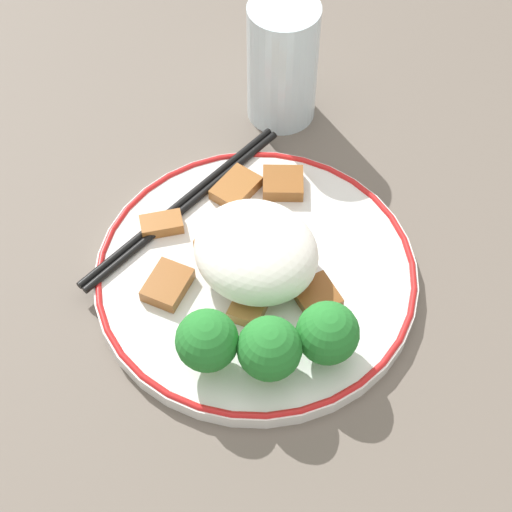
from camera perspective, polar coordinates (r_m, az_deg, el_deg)
The scene contains 15 objects.
ground_plane at distance 0.66m, azimuth -0.00°, elevation -1.65°, with size 3.00×3.00×0.00m, color #665B51.
plate at distance 0.66m, azimuth -0.00°, elevation -1.25°, with size 0.25×0.25×0.02m.
rice_mound at distance 0.64m, azimuth -0.03°, elevation 0.67°, with size 0.10×0.09×0.05m.
broccoli_back_left at distance 0.59m, azimuth -3.28°, elevation -5.70°, with size 0.04×0.04×0.05m.
broccoli_back_center at distance 0.58m, azimuth 0.90°, elevation -6.24°, with size 0.05×0.05×0.05m.
broccoli_back_right at distance 0.59m, azimuth 4.79°, elevation -5.17°, with size 0.04×0.04×0.05m.
meat_near_front at distance 0.64m, azimuth 4.04°, elevation -2.66°, with size 0.04×0.04×0.01m.
meat_near_left at distance 0.66m, azimuth -2.42°, elevation 0.81°, with size 0.04×0.03×0.01m.
meat_near_right at distance 0.64m, azimuth -5.92°, elevation -1.93°, with size 0.04×0.04×0.01m.
meat_near_back at distance 0.70m, azimuth 1.81°, elevation 4.87°, with size 0.04×0.04×0.01m.
meat_on_rice_edge at distance 0.70m, azimuth -1.35°, elevation 4.55°, with size 0.03×0.04×0.01m.
meat_mid_left at distance 0.68m, azimuth -6.32°, elevation 2.12°, with size 0.03×0.04×0.01m.
meat_mid_right at distance 0.63m, azimuth -0.29°, elevation -3.03°, with size 0.04×0.05×0.01m.
chopsticks at distance 0.69m, azimuth -4.88°, elevation 3.39°, with size 0.01×0.22×0.01m.
drinking_glass at distance 0.74m, azimuth 1.78°, elevation 12.75°, with size 0.06×0.06×0.11m.
Camera 1 is at (-0.25, 0.28, 0.55)m, focal length 60.00 mm.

